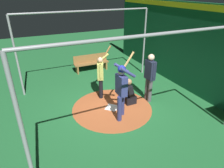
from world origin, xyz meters
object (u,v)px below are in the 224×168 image
Objects in this scene: bench at (91,62)px; home_plate at (112,108)px; baseball_0 at (109,106)px; visitor at (101,75)px; catcher at (129,94)px; batter at (122,87)px; umpire at (150,75)px.

home_plate is at bearing 81.74° from bench.
bench is 24.03× the size of baseball_0.
visitor reaches higher than baseball_0.
batter is at bearing 46.12° from catcher.
batter is at bearing 21.52° from umpire.
catcher is at bearing 92.59° from bench.
visitor is (0.03, -0.94, 0.93)m from home_plate.
visitor reaches higher than bench.
umpire is at bearing 170.99° from catcher.
home_plate is 0.21× the size of visitor.
catcher is at bearing -175.11° from home_plate.
visitor is 1.12× the size of bench.
visitor reaches higher than home_plate.
umpire is 24.63× the size of baseball_0.
catcher is (-0.70, -0.06, 0.38)m from home_plate.
home_plate is at bearing -2.45° from umpire.
umpire is 1.02× the size of bench.
visitor reaches higher than catcher.
batter is (-0.04, 0.63, 1.11)m from home_plate.
umpire is 1.84m from baseball_0.
baseball_0 is (0.04, 0.87, -0.90)m from visitor.
bench is 3.70m from baseball_0.
batter is at bearing 83.39° from bench.
home_plate is 1.32m from visitor.
visitor is (0.73, -0.88, 0.55)m from catcher.
umpire is 3.92m from bench.
umpire is at bearing 168.93° from visitor.
batter is 29.22× the size of baseball_0.
bench is at bearing -79.15° from visitor.
umpire is (-1.44, -0.57, -0.09)m from batter.
home_plate is 0.19× the size of batter.
catcher is 1.27m from visitor.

